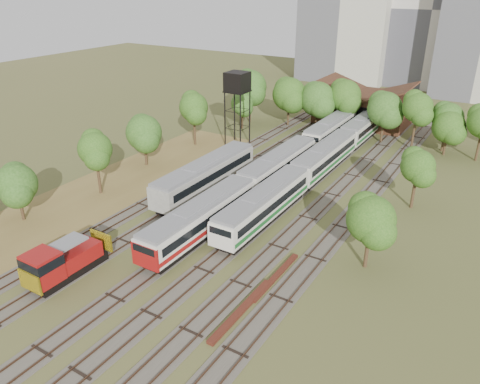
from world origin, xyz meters
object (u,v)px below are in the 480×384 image
Objects in this scene: railcar_red_set at (244,189)px; railcar_green_set at (325,157)px; shunter_locomotive at (60,263)px; water_tower at (237,84)px.

railcar_green_set is at bearing 75.06° from railcar_red_set.
water_tower is at bearing 99.05° from shunter_locomotive.
railcar_red_set is 0.66× the size of railcar_green_set.
railcar_green_set is (4.00, 14.99, -0.01)m from railcar_red_set.
railcar_red_set is 22.38m from shunter_locomotive.
railcar_green_set is 18.43m from water_tower.
railcar_red_set is 15.52m from railcar_green_set.
railcar_red_set reaches higher than railcar_green_set.
railcar_red_set is 23.48m from water_tower.
water_tower is at bearing 123.91° from railcar_red_set.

